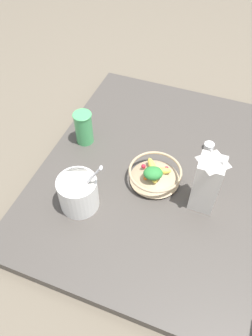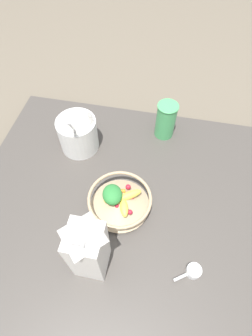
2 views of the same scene
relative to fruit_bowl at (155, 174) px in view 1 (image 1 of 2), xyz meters
name	(u,v)px [view 1 (image 1 of 2)]	position (x,y,z in m)	size (l,w,h in m)	color
ground_plane	(183,185)	(0.05, -0.10, -0.08)	(6.00, 6.00, 0.00)	#665B4C
countertop	(184,181)	(0.05, -0.10, -0.06)	(1.07, 1.07, 0.04)	#47423D
fruit_bowl	(155,174)	(0.00, 0.00, 0.00)	(0.20, 0.20, 0.09)	tan
milk_carton	(208,180)	(-0.04, -0.18, 0.09)	(0.08, 0.08, 0.26)	silver
yogurt_tub	(78,192)	(-0.19, 0.21, 0.03)	(0.13, 0.16, 0.22)	white
drinking_cup	(84,127)	(0.10, 0.33, 0.04)	(0.07, 0.07, 0.14)	#4CB266
measuring_scoop	(209,147)	(0.24, -0.16, -0.02)	(0.07, 0.06, 0.03)	white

